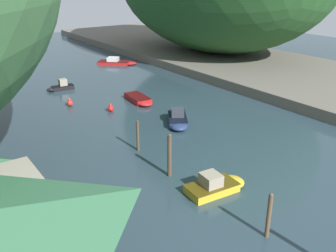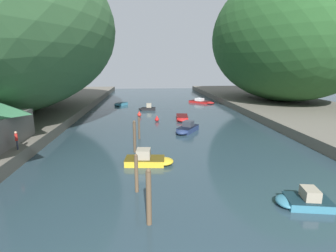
{
  "view_description": "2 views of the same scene",
  "coord_description": "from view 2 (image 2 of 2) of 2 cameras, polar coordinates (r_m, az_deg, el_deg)",
  "views": [
    {
      "loc": [
        -18.32,
        -0.62,
        13.54
      ],
      "look_at": [
        -1.9,
        22.47,
        2.08
      ],
      "focal_mm": 40.0,
      "sensor_mm": 36.0,
      "label": 1
    },
    {
      "loc": [
        -3.26,
        -6.87,
        8.62
      ],
      "look_at": [
        -0.55,
        24.34,
        1.37
      ],
      "focal_mm": 28.0,
      "sensor_mm": 36.0,
      "label": 2
    }
  ],
  "objects": [
    {
      "name": "boat_small_dinghy",
      "position": [
        62.38,
        7.43,
        5.28
      ],
      "size": [
        5.99,
        5.87,
        1.1
      ],
      "rotation": [
        0.0,
        0.0,
        3.95
      ],
      "color": "red",
      "rests_on": "water_surface"
    },
    {
      "name": "mooring_post_nearest",
      "position": [
        14.77,
        -4.21,
        -15.12
      ],
      "size": [
        0.3,
        0.3,
        3.31
      ],
      "color": "brown",
      "rests_on": "water_surface"
    },
    {
      "name": "channel_buoy_near",
      "position": [
        45.48,
        -6.26,
        2.53
      ],
      "size": [
        0.68,
        0.68,
        1.02
      ],
      "color": "red",
      "rests_on": "water_surface"
    },
    {
      "name": "hillside_right",
      "position": [
        62.45,
        24.53,
        17.25
      ],
      "size": [
        29.96,
        41.95,
        26.44
      ],
      "color": "#285628",
      "rests_on": "right_bank"
    },
    {
      "name": "person_on_quay",
      "position": [
        27.16,
        -30.1,
        -2.47
      ],
      "size": [
        0.35,
        0.44,
        1.69
      ],
      "rotation": [
        0.0,
        0.0,
        1.96
      ],
      "color": "#282D3D",
      "rests_on": "left_bank"
    },
    {
      "name": "boat_moored_right",
      "position": [
        58.78,
        -10.38,
        4.67
      ],
      "size": [
        3.14,
        3.54,
        0.61
      ],
      "rotation": [
        0.0,
        0.0,
        2.48
      ],
      "color": "teal",
      "rests_on": "water_surface"
    },
    {
      "name": "boat_red_skiff",
      "position": [
        34.69,
        4.04,
        -0.64
      ],
      "size": [
        3.91,
        4.78,
        1.41
      ],
      "rotation": [
        0.0,
        0.0,
        2.57
      ],
      "color": "navy",
      "rests_on": "water_surface"
    },
    {
      "name": "boat_navy_launch",
      "position": [
        23.6,
        -4.07,
        -7.33
      ],
      "size": [
        4.45,
        2.2,
        1.4
      ],
      "rotation": [
        0.0,
        0.0,
        4.62
      ],
      "color": "gold",
      "rests_on": "water_surface"
    },
    {
      "name": "mooring_post_farthest",
      "position": [
        31.42,
        -6.3,
        -0.43
      ],
      "size": [
        0.24,
        0.24,
        2.69
      ],
      "color": "#4C3D2D",
      "rests_on": "water_surface"
    },
    {
      "name": "mooring_post_fourth",
      "position": [
        26.57,
        -7.29,
        -2.26
      ],
      "size": [
        0.3,
        0.3,
        3.31
      ],
      "color": "#4C3D2D",
      "rests_on": "water_surface"
    },
    {
      "name": "right_bank",
      "position": [
        47.29,
        32.22,
        1.24
      ],
      "size": [
        22.0,
        120.0,
        1.21
      ],
      "color": "#666056",
      "rests_on": "ground"
    },
    {
      "name": "water_surface",
      "position": [
        38.01,
        0.09,
        -0.09
      ],
      "size": [
        130.0,
        130.0,
        0.0
      ],
      "primitive_type": "plane",
      "color": "#283D47",
      "rests_on": "ground"
    },
    {
      "name": "mooring_post_second",
      "position": [
        18.43,
        -6.9,
        -10.13
      ],
      "size": [
        0.25,
        0.25,
        2.79
      ],
      "color": "brown",
      "rests_on": "water_surface"
    },
    {
      "name": "channel_buoy_far",
      "position": [
        41.32,
        -2.43,
        1.51
      ],
      "size": [
        0.66,
        0.66,
        0.99
      ],
      "color": "red",
      "rests_on": "water_surface"
    },
    {
      "name": "boat_yellow_tender",
      "position": [
        19.03,
        27.24,
        -14.22
      ],
      "size": [
        3.5,
        2.28,
        1.2
      ],
      "rotation": [
        0.0,
        0.0,
        1.39
      ],
      "color": "teal",
      "rests_on": "water_surface"
    },
    {
      "name": "boat_mid_channel",
      "position": [
        52.02,
        -4.59,
        3.9
      ],
      "size": [
        3.42,
        1.27,
        1.38
      ],
      "rotation": [
        0.0,
        0.0,
        1.52
      ],
      "color": "black",
      "rests_on": "water_surface"
    },
    {
      "name": "boat_far_upstream",
      "position": [
        42.51,
        3.11,
        1.73
      ],
      "size": [
        2.21,
        4.91,
        0.63
      ],
      "rotation": [
        0.0,
        0.0,
        3.04
      ],
      "color": "red",
      "rests_on": "water_surface"
    }
  ]
}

